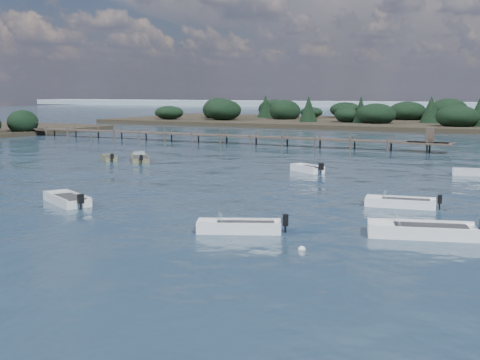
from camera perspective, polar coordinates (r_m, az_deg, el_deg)
The scene contains 14 objects.
ground at distance 81.57m, azimuth 16.18°, elevation 3.41°, with size 400.00×400.00×0.00m, color #172836.
tender_far_white at distance 50.08m, azimuth 6.40°, elevation 0.95°, with size 3.35×2.56×1.17m.
dinghy_mid_grey at distance 37.27m, azimuth -16.10°, elevation -1.92°, with size 4.27×3.13×1.09m.
tender_far_grey_b at distance 51.21m, azimuth 21.02°, elevation 0.58°, with size 3.11×1.56×1.04m.
dinghy_extra_a at distance 28.57m, azimuth -0.10°, elevation -4.65°, with size 4.24×2.78×1.17m.
dinghy_mid_white_a at distance 29.02m, azimuth 16.82°, elevation -4.81°, with size 5.33×3.15×1.23m.
dinghy_mid_white_b at distance 36.08m, azimuth 14.93°, elevation -2.22°, with size 4.35×2.12×1.06m.
tender_far_grey at distance 59.81m, azimuth -12.35°, elevation 1.99°, with size 2.83×2.56×0.99m.
dinghy_extra_b at distance 58.62m, azimuth -9.49°, elevation 1.94°, with size 3.88×4.19×1.08m.
buoy_b at distance 25.64m, azimuth 5.89°, elevation -6.59°, with size 0.32×0.32×0.32m, color silver.
buoy_c at distance 39.40m, azimuth -16.64°, elevation -1.62°, with size 0.32×0.32×0.32m, color silver.
buoy_e at distance 50.16m, azimuth 7.54°, elevation 0.75°, with size 0.32×0.32×0.32m, color silver.
jetty at distance 77.53m, azimuth -1.58°, elevation 4.23°, with size 64.50×3.20×3.40m.
distant_haze at distance 271.24m, azimuth 4.28°, elevation 6.97°, with size 280.00×20.00×2.40m, color #8BA0AC.
Camera 1 is at (15.40, -19.83, 6.60)m, focal length 45.00 mm.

